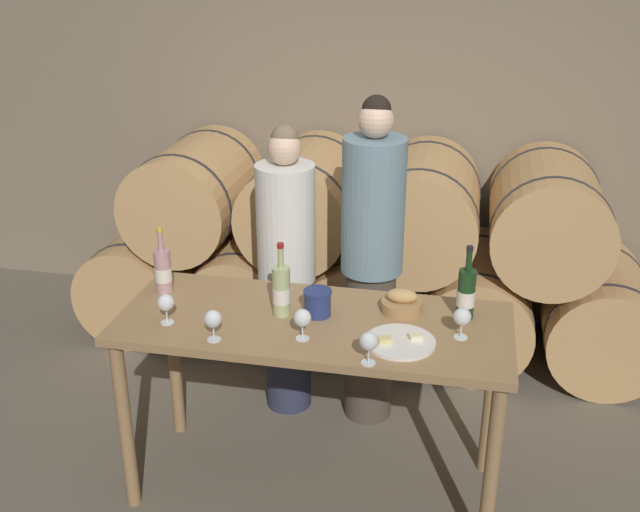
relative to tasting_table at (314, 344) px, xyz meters
name	(u,v)px	position (x,y,z in m)	size (l,w,h in m)	color
ground_plane	(314,484)	(0.00, 0.00, -0.80)	(10.00, 10.00, 0.00)	#665E51
stone_wall_back	(380,83)	(0.00, 2.10, 0.80)	(10.00, 0.12, 3.20)	#7F705B
barrel_stack	(363,255)	(0.00, 1.50, -0.19)	(3.65, 0.97, 1.30)	tan
tasting_table	(314,344)	(0.00, 0.00, 0.00)	(1.76, 0.71, 0.92)	#99754C
person_left	(287,272)	(-0.29, 0.67, 0.04)	(0.31, 0.31, 1.63)	#2D334C
person_right	(372,264)	(0.17, 0.67, 0.12)	(0.32, 0.32, 1.80)	#4C4238
wine_bottle_red	(466,294)	(0.66, 0.16, 0.24)	(0.08, 0.08, 0.34)	#193819
wine_bottle_white	(281,291)	(-0.15, 0.02, 0.24)	(0.08, 0.08, 0.35)	#ADBC7F
wine_bottle_rose	(163,270)	(-0.77, 0.14, 0.23)	(0.08, 0.08, 0.33)	#BC8E93
blue_crock	(318,302)	(0.01, 0.05, 0.19)	(0.13, 0.13, 0.12)	navy
bread_basket	(402,303)	(0.37, 0.16, 0.17)	(0.19, 0.19, 0.11)	#A87F4C
cheese_plate	(400,342)	(0.40, -0.13, 0.13)	(0.30, 0.30, 0.04)	white
wine_glass_far_left	(166,303)	(-0.63, -0.16, 0.22)	(0.08, 0.08, 0.14)	white
wine_glass_left	(213,320)	(-0.38, -0.26, 0.22)	(0.08, 0.08, 0.14)	white
wine_glass_center	(302,319)	(-0.01, -0.18, 0.22)	(0.08, 0.08, 0.14)	white
wine_glass_right	(369,342)	(0.29, -0.32, 0.22)	(0.08, 0.08, 0.14)	white
wine_glass_far_right	(462,317)	(0.65, -0.03, 0.22)	(0.08, 0.08, 0.14)	white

